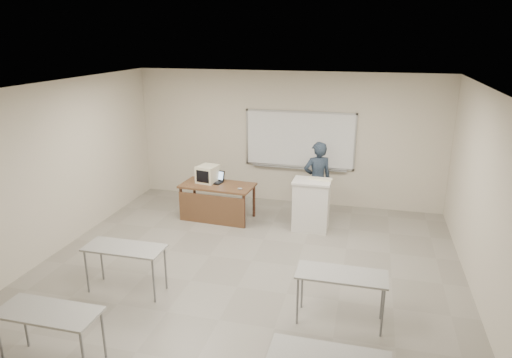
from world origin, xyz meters
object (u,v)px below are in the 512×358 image
(whiteboard, at_px, (300,140))
(laptop, at_px, (215,179))
(mouse, at_px, (240,189))
(instructor_desk, at_px, (216,195))
(podium, at_px, (311,205))
(presenter, at_px, (317,180))
(crt_monitor, at_px, (208,174))
(keyboard, at_px, (320,179))

(whiteboard, bearing_deg, laptop, -142.79)
(laptop, xyz_separation_m, mouse, (0.65, -0.35, -0.04))
(instructor_desk, distance_m, laptop, 0.38)
(podium, height_order, presenter, presenter)
(podium, distance_m, presenter, 0.76)
(presenter, bearing_deg, podium, 63.68)
(crt_monitor, height_order, mouse, crt_monitor)
(whiteboard, xyz_separation_m, podium, (0.49, -1.47, -0.96))
(crt_monitor, distance_m, keyboard, 2.40)
(whiteboard, xyz_separation_m, crt_monitor, (-1.75, -1.24, -0.55))
(laptop, bearing_deg, mouse, -16.54)
(keyboard, bearing_deg, podium, -143.37)
(mouse, bearing_deg, crt_monitor, 155.23)
(whiteboard, distance_m, instructor_desk, 2.30)
(whiteboard, bearing_deg, mouse, -121.17)
(podium, distance_m, laptop, 2.13)
(mouse, height_order, keyboard, keyboard)
(crt_monitor, bearing_deg, whiteboard, 46.15)
(instructor_desk, height_order, podium, podium)
(whiteboard, relative_size, podium, 2.41)
(crt_monitor, distance_m, mouse, 0.88)
(instructor_desk, bearing_deg, keyboard, 6.29)
(mouse, bearing_deg, keyboard, 3.82)
(whiteboard, distance_m, keyboard, 1.59)
(podium, bearing_deg, whiteboard, 108.59)
(whiteboard, bearing_deg, podium, -71.44)
(whiteboard, height_order, podium, whiteboard)
(podium, relative_size, presenter, 0.62)
(instructor_desk, distance_m, crt_monitor, 0.51)
(mouse, bearing_deg, podium, 1.33)
(crt_monitor, xyz_separation_m, mouse, (0.80, -0.33, -0.16))
(whiteboard, distance_m, mouse, 1.97)
(instructor_desk, bearing_deg, laptop, 114.40)
(podium, bearing_deg, presenter, 87.99)
(podium, height_order, keyboard, keyboard)
(instructor_desk, xyz_separation_m, keyboard, (2.14, 0.09, 0.49))
(whiteboard, bearing_deg, instructor_desk, -135.35)
(instructor_desk, xyz_separation_m, mouse, (0.55, -0.09, 0.21))
(podium, xyz_separation_m, keyboard, (0.15, 0.08, 0.52))
(mouse, xyz_separation_m, keyboard, (1.59, 0.18, 0.27))
(whiteboard, height_order, mouse, whiteboard)
(crt_monitor, distance_m, laptop, 0.19)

